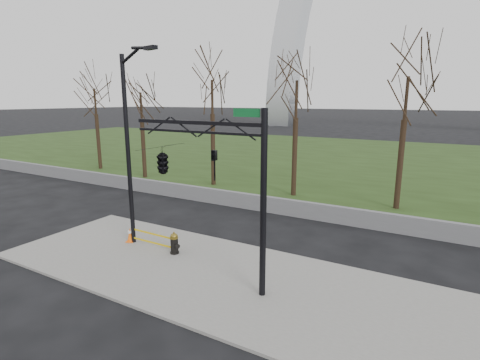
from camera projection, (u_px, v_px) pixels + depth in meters
The scene contains 10 objects.
ground at pixel (221, 278), 13.12m from camera, with size 500.00×500.00×0.00m, color black.
sidewalk at pixel (221, 277), 13.11m from camera, with size 18.00×6.00×0.10m, color slate.
grass_strip at pixel (374, 160), 38.61m from camera, with size 120.00×40.00×0.06m, color #223413.
guardrail at pixel (301, 209), 19.83m from camera, with size 60.00×0.30×0.90m, color #59595B.
tree_row at pixel (251, 132), 24.94m from camera, with size 35.64×4.00×8.22m.
fire_hydrant at pixel (174, 244), 14.90m from camera, with size 0.57×0.39×0.91m.
traffic_cone at pixel (130, 235), 16.16m from camera, with size 0.43×0.43×0.65m.
street_light at pixel (130, 138), 15.06m from camera, with size 2.36×0.72×8.21m.
traffic_signal_mast at pixel (179, 162), 12.57m from camera, with size 5.10×2.49×6.00m.
caution_tape at pixel (152, 238), 15.52m from camera, with size 2.51×0.08×0.46m.
Camera 1 is at (6.53, -10.17, 6.23)m, focal length 27.52 mm.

